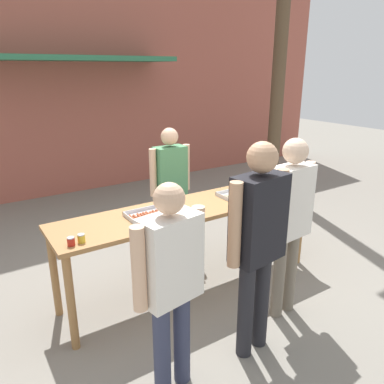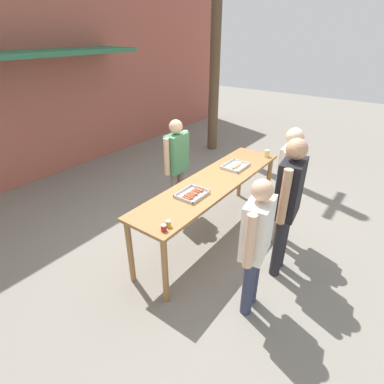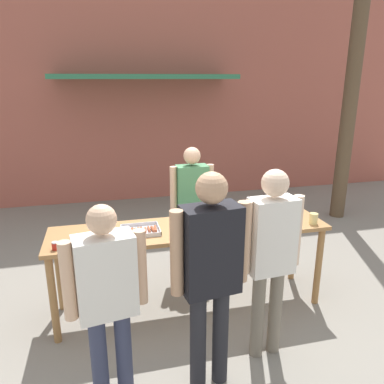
% 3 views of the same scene
% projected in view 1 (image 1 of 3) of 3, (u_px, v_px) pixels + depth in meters
% --- Properties ---
extents(ground_plane, '(24.00, 24.00, 0.00)m').
position_uv_depth(ground_plane, '(192.00, 285.00, 4.08)').
color(ground_plane, gray).
extents(building_facade_back, '(12.00, 1.11, 4.50)m').
position_uv_depth(building_facade_back, '(68.00, 68.00, 6.54)').
color(building_facade_back, '#A85647').
rests_on(building_facade_back, ground).
extents(serving_table, '(2.82, 0.67, 0.92)m').
position_uv_depth(serving_table, '(192.00, 216.00, 3.82)').
color(serving_table, olive).
rests_on(serving_table, ground).
extents(food_tray_sausages, '(0.37, 0.30, 0.04)m').
position_uv_depth(food_tray_sausages, '(148.00, 215.00, 3.51)').
color(food_tray_sausages, silver).
rests_on(food_tray_sausages, serving_table).
extents(food_tray_buns, '(0.40, 0.30, 0.06)m').
position_uv_depth(food_tray_buns, '(238.00, 195.00, 4.08)').
color(food_tray_buns, silver).
rests_on(food_tray_buns, serving_table).
extents(condiment_jar_mustard, '(0.06, 0.06, 0.07)m').
position_uv_depth(condiment_jar_mustard, '(71.00, 241.00, 2.94)').
color(condiment_jar_mustard, '#B22319').
rests_on(condiment_jar_mustard, serving_table).
extents(condiment_jar_ketchup, '(0.06, 0.06, 0.07)m').
position_uv_depth(condiment_jar_ketchup, '(81.00, 238.00, 2.99)').
color(condiment_jar_ketchup, gold).
rests_on(condiment_jar_ketchup, serving_table).
extents(beer_cup, '(0.09, 0.09, 0.11)m').
position_uv_depth(beer_cup, '(296.00, 186.00, 4.26)').
color(beer_cup, '#DBC67A').
rests_on(beer_cup, serving_table).
extents(person_server_behind_table, '(0.55, 0.21, 1.59)m').
position_uv_depth(person_server_behind_table, '(170.00, 180.00, 4.55)').
color(person_server_behind_table, '#756B5B').
rests_on(person_server_behind_table, ground).
extents(person_customer_holding_hotdog, '(0.59, 0.29, 1.58)m').
position_uv_depth(person_customer_holding_hotdog, '(171.00, 275.00, 2.50)').
color(person_customer_holding_hotdog, '#333851').
rests_on(person_customer_holding_hotdog, ground).
extents(person_customer_with_cup, '(0.55, 0.24, 1.70)m').
position_uv_depth(person_customer_with_cup, '(290.00, 213.00, 3.32)').
color(person_customer_with_cup, '#756B5B').
rests_on(person_customer_with_cup, ground).
extents(person_customer_waiting_in_line, '(0.61, 0.29, 1.76)m').
position_uv_depth(person_customer_waiting_in_line, '(258.00, 234.00, 2.84)').
color(person_customer_waiting_in_line, '#232328').
rests_on(person_customer_waiting_in_line, ground).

